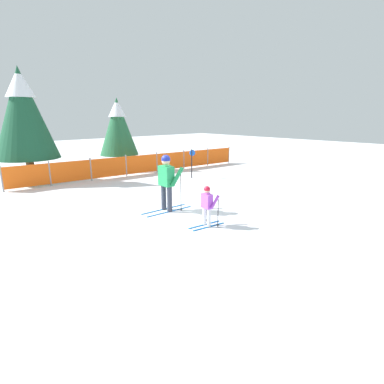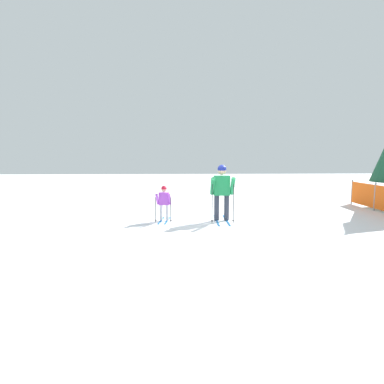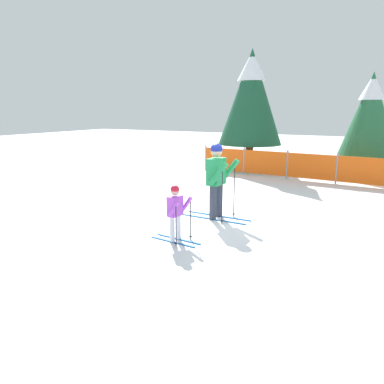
{
  "view_description": "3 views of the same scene",
  "coord_description": "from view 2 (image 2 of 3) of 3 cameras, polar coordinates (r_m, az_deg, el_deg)",
  "views": [
    {
      "loc": [
        -5.48,
        -7.1,
        2.85
      ],
      "look_at": [
        0.21,
        -0.75,
        0.67
      ],
      "focal_mm": 28.0,
      "sensor_mm": 36.0,
      "label": 1
    },
    {
      "loc": [
        8.94,
        -1.33,
        1.89
      ],
      "look_at": [
        -0.11,
        -0.92,
        0.9
      ],
      "focal_mm": 28.0,
      "sensor_mm": 36.0,
      "label": 2
    },
    {
      "loc": [
        3.33,
        -7.6,
        2.46
      ],
      "look_at": [
        -0.21,
        -1.07,
        0.82
      ],
      "focal_mm": 35.0,
      "sensor_mm": 36.0,
      "label": 3
    }
  ],
  "objects": [
    {
      "name": "ground_plane",
      "position": [
        9.23,
        5.76,
        -5.63
      ],
      "size": [
        60.0,
        60.0,
        0.0
      ],
      "primitive_type": "plane",
      "color": "white"
    },
    {
      "name": "skier_child",
      "position": [
        9.21,
        -5.36,
        -1.66
      ],
      "size": [
        1.04,
        0.53,
        1.09
      ],
      "rotation": [
        0.0,
        0.0,
        -0.11
      ],
      "color": "#1966B2",
      "rests_on": "ground_plane"
    },
    {
      "name": "skier_adult",
      "position": [
        9.22,
        5.72,
        0.83
      ],
      "size": [
        1.64,
        0.74,
        1.73
      ],
      "rotation": [
        0.0,
        0.0,
        -0.03
      ],
      "color": "#1966B2",
      "rests_on": "ground_plane"
    }
  ]
}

